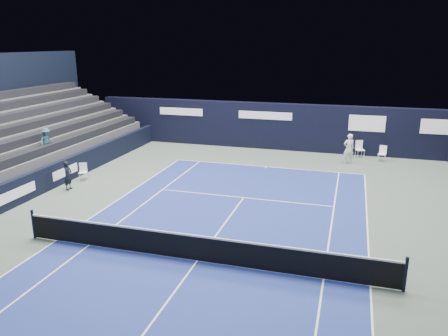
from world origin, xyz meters
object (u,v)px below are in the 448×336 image
at_px(folding_chair_back_b, 382,152).
at_px(tennis_player, 349,148).
at_px(line_judge_chair, 83,170).
at_px(folding_chair_back_a, 360,148).
at_px(tennis_net, 197,247).

bearing_deg(folding_chair_back_b, tennis_player, -138.03).
xyz_separation_m(line_judge_chair, tennis_player, (13.31, 7.42, 0.38)).
distance_m(folding_chair_back_a, tennis_net, 16.57).
bearing_deg(folding_chair_back_b, folding_chair_back_a, 171.44).
relative_size(folding_chair_back_b, tennis_net, 0.07).
height_order(folding_chair_back_a, line_judge_chair, folding_chair_back_a).
relative_size(line_judge_chair, tennis_player, 0.51).
height_order(folding_chair_back_b, tennis_net, tennis_net).
xyz_separation_m(folding_chair_back_a, tennis_net, (-5.18, -15.74, -0.10)).
bearing_deg(line_judge_chair, folding_chair_back_a, 9.16).
height_order(folding_chair_back_b, tennis_player, tennis_player).
xyz_separation_m(folding_chair_back_b, tennis_player, (-1.99, -1.04, 0.34)).
distance_m(folding_chair_back_a, folding_chair_back_b, 1.46).
bearing_deg(tennis_player, tennis_net, -107.78).
bearing_deg(folding_chair_back_a, line_judge_chair, -170.03).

